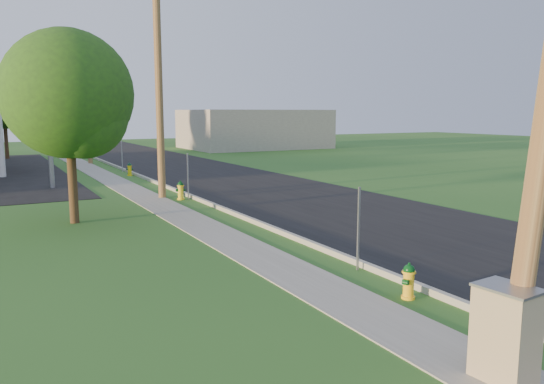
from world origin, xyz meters
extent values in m
plane|color=#285620|center=(0.00, 0.00, 0.00)|extent=(140.00, 140.00, 0.00)
cube|color=black|center=(4.50, 10.00, 0.01)|extent=(8.00, 120.00, 0.02)
cube|color=#A19F92|center=(0.50, 10.00, 0.07)|extent=(0.15, 120.00, 0.15)
cube|color=gray|center=(-1.25, 10.00, 0.01)|extent=(1.50, 120.00, 0.03)
cylinder|color=brown|center=(-0.60, 17.00, 4.90)|extent=(0.32, 0.32, 9.80)
cylinder|color=brown|center=(-0.60, 35.00, 4.75)|extent=(0.49, 0.32, 9.50)
cube|color=brown|center=(-0.60, 35.00, 8.50)|extent=(1.40, 0.10, 0.12)
cube|color=gray|center=(0.25, 4.20, 1.00)|extent=(0.05, 0.04, 2.00)
cube|color=gray|center=(0.25, 16.00, 1.00)|extent=(0.05, 0.04, 2.00)
cube|color=gray|center=(0.25, 28.20, 1.00)|extent=(0.05, 0.04, 2.00)
cylinder|color=gray|center=(-4.50, 22.50, 2.50)|extent=(0.24, 0.24, 5.00)
cube|color=silver|center=(-4.50, 22.50, 5.80)|extent=(0.30, 2.00, 2.00)
cube|color=#02576C|center=(-4.50, 22.50, 6.60)|extent=(0.34, 2.04, 0.50)
cube|color=gray|center=(18.00, 45.00, 2.00)|extent=(14.00, 10.00, 4.00)
cylinder|color=#352818|center=(-4.82, 13.20, 1.66)|extent=(0.30, 0.30, 3.32)
sphere|color=#244718|center=(-4.82, 13.20, 4.32)|extent=(4.25, 4.25, 4.25)
sphere|color=#244718|center=(-4.42, 12.90, 3.66)|extent=(2.92, 2.92, 2.92)
cylinder|color=#352818|center=(-5.72, 42.37, 1.83)|extent=(0.30, 0.30, 3.67)
sphere|color=#244718|center=(-5.72, 42.37, 4.77)|extent=(4.70, 4.70, 4.70)
sphere|color=#244718|center=(-5.32, 42.07, 4.04)|extent=(3.23, 3.23, 3.23)
cylinder|color=yellow|center=(-0.06, 2.15, 0.03)|extent=(0.28, 0.28, 0.06)
cylinder|color=yellow|center=(-0.06, 2.15, 0.30)|extent=(0.22, 0.22, 0.60)
cylinder|color=yellow|center=(-0.06, 2.15, 0.56)|extent=(0.28, 0.28, 0.04)
sphere|color=#063C11|center=(-0.06, 2.15, 0.60)|extent=(0.23, 0.23, 0.23)
cylinder|color=#063C11|center=(-0.06, 2.15, 0.72)|extent=(0.05, 0.05, 0.06)
cylinder|color=#063C11|center=(-0.01, 2.02, 0.38)|extent=(0.15, 0.15, 0.11)
cylinder|color=#063C11|center=(-0.19, 2.10, 0.38)|extent=(0.13, 0.12, 0.09)
cylinder|color=#063C11|center=(0.07, 2.20, 0.38)|extent=(0.13, 0.12, 0.09)
cylinder|color=yellow|center=(-0.05, 16.11, 0.03)|extent=(0.31, 0.31, 0.07)
cylinder|color=yellow|center=(-0.05, 16.11, 0.33)|extent=(0.24, 0.24, 0.66)
cylinder|color=yellow|center=(-0.05, 16.11, 0.62)|extent=(0.31, 0.31, 0.04)
sphere|color=#073610|center=(-0.05, 16.11, 0.66)|extent=(0.25, 0.25, 0.25)
cylinder|color=#073610|center=(-0.05, 16.11, 0.79)|extent=(0.06, 0.06, 0.07)
cylinder|color=#073610|center=(-0.10, 15.96, 0.42)|extent=(0.15, 0.16, 0.12)
cylinder|color=#073610|center=(-0.20, 16.15, 0.42)|extent=(0.13, 0.13, 0.10)
cylinder|color=#073610|center=(0.09, 16.06, 0.42)|extent=(0.13, 0.13, 0.10)
cylinder|color=yellow|center=(0.15, 25.94, 0.03)|extent=(0.30, 0.30, 0.06)
cylinder|color=yellow|center=(0.15, 25.94, 0.32)|extent=(0.23, 0.23, 0.63)
cylinder|color=yellow|center=(0.15, 25.94, 0.59)|extent=(0.30, 0.30, 0.04)
sphere|color=#0B3521|center=(0.15, 25.94, 0.63)|extent=(0.24, 0.24, 0.24)
cylinder|color=#0B3521|center=(0.15, 25.94, 0.76)|extent=(0.05, 0.05, 0.06)
cylinder|color=#0B3521|center=(0.12, 25.80, 0.40)|extent=(0.14, 0.15, 0.12)
cylinder|color=#0B3521|center=(0.01, 25.98, 0.40)|extent=(0.13, 0.12, 0.10)
cylinder|color=#0B3521|center=(0.30, 25.90, 0.40)|extent=(0.13, 0.12, 0.10)
cube|color=tan|center=(-1.24, -0.99, 0.67)|extent=(0.64, 0.81, 1.34)
cube|color=gray|center=(-1.24, -0.99, 1.35)|extent=(0.68, 0.85, 0.04)
camera|label=1|loc=(-7.37, -5.53, 3.71)|focal=35.00mm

